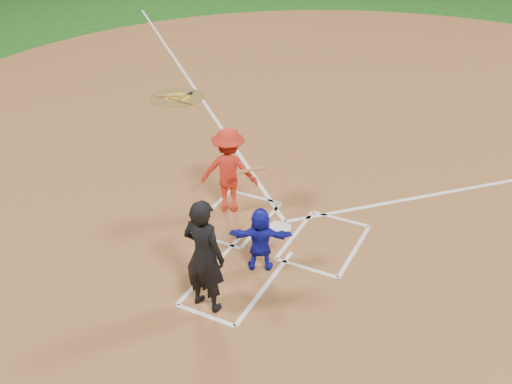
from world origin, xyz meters
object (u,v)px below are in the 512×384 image
at_px(on_deck_circle, 177,97).
at_px(catcher, 260,239).
at_px(home_plate, 278,229).
at_px(batter_at_plate, 229,170).
at_px(umpire, 204,256).

relative_size(on_deck_circle, catcher, 1.39).
bearing_deg(on_deck_circle, home_plate, -41.51).
relative_size(home_plate, batter_at_plate, 0.33).
height_order(on_deck_circle, batter_at_plate, batter_at_plate).
height_order(on_deck_circle, umpire, umpire).
distance_m(on_deck_circle, batter_at_plate, 6.88).
bearing_deg(home_plate, catcher, 100.11).
bearing_deg(on_deck_circle, umpire, -53.38).
xyz_separation_m(catcher, umpire, (-0.34, -1.31, 0.40)).
bearing_deg(batter_at_plate, umpire, -68.07).
bearing_deg(home_plate, umpire, 87.51).
height_order(home_plate, catcher, catcher).
distance_m(home_plate, umpire, 2.76).
height_order(umpire, batter_at_plate, umpire).
relative_size(umpire, batter_at_plate, 1.10).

